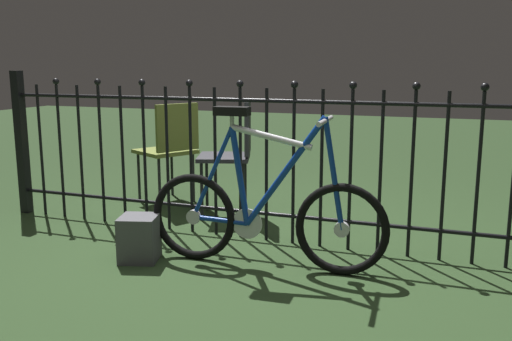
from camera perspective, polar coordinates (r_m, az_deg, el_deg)
ground_plane at (r=3.30m, az=-2.46°, el=-9.84°), size 20.00×20.00×0.00m
iron_fence at (r=3.68m, az=-0.14°, el=1.38°), size 4.11×0.07×1.12m
bicycle at (r=3.21m, az=0.87°, el=-4.37°), size 1.41×0.40×0.93m
chair_olive at (r=4.72m, az=-8.76°, el=2.72°), size 0.57×0.57×0.85m
chair_charcoal at (r=4.26m, az=-2.22°, el=2.40°), size 0.49×0.49×0.89m
display_crate at (r=3.44m, az=-11.86°, el=-6.80°), size 0.27×0.27×0.27m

